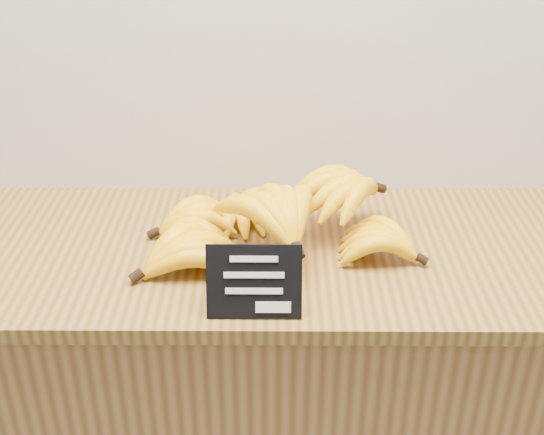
{
  "coord_description": "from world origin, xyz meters",
  "views": [
    {
      "loc": [
        -0.14,
        1.6,
        1.63
      ],
      "look_at": [
        -0.14,
        2.7,
        1.02
      ],
      "focal_mm": 45.0,
      "sensor_mm": 36.0,
      "label": 1
    }
  ],
  "objects": [
    {
      "name": "counter_top",
      "position": [
        -0.14,
        2.75,
        0.92
      ],
      "size": [
        1.44,
        0.54,
        0.03
      ],
      "primitive_type": "cube",
      "color": "olive",
      "rests_on": "counter"
    },
    {
      "name": "counter",
      "position": [
        -0.14,
        2.75,
        0.45
      ],
      "size": [
        1.45,
        0.5,
        0.9
      ],
      "primitive_type": "cube",
      "color": "#A67235",
      "rests_on": "ground"
    },
    {
      "name": "banana_pile",
      "position": [
        -0.15,
        2.76,
        0.99
      ],
      "size": [
        0.55,
        0.34,
        0.13
      ],
      "color": "yellow",
      "rests_on": "counter_top"
    },
    {
      "name": "chalkboard_sign",
      "position": [
        -0.17,
        2.53,
        0.99
      ],
      "size": [
        0.16,
        0.04,
        0.12
      ],
      "primitive_type": "cube",
      "rotation": [
        -0.3,
        0.0,
        0.0
      ],
      "color": "black",
      "rests_on": "counter_top"
    }
  ]
}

